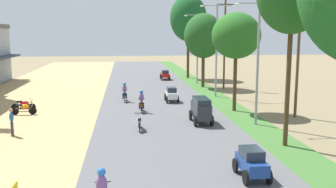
{
  "coord_description": "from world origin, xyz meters",
  "views": [
    {
      "loc": [
        -2.56,
        -7.42,
        5.95
      ],
      "look_at": [
        0.63,
        20.43,
        1.4
      ],
      "focal_mm": 40.88,
      "sensor_mm": 36.0,
      "label": 1
    }
  ],
  "objects_px": {
    "streetlamp_near": "(258,55)",
    "median_tree_fourth": "(204,36)",
    "streetlamp_far": "(197,44)",
    "utility_pole_near": "(299,48)",
    "median_tree_fifth": "(188,18)",
    "utility_pole_far": "(225,43)",
    "parked_motorbike_fifth": "(24,104)",
    "motorbike_ahead_second": "(139,122)",
    "motorbike_ahead_fourth": "(125,93)",
    "median_tree_third": "(236,36)",
    "parked_motorbike_fourth": "(24,108)",
    "car_van_charcoal": "(201,109)",
    "motorbike_ahead_third": "(141,102)",
    "car_hatchback_white": "(171,94)",
    "car_hatchback_blue": "(252,162)",
    "car_sedan_red": "(165,74)",
    "pedestrian_on_shoulder": "(12,121)",
    "streetlamp_mid": "(217,44)"
  },
  "relations": [
    {
      "from": "pedestrian_on_shoulder",
      "to": "car_sedan_red",
      "type": "xyz_separation_m",
      "value": [
        11.48,
        25.14,
        -0.22
      ]
    },
    {
      "from": "median_tree_fifth",
      "to": "utility_pole_near",
      "type": "height_order",
      "value": "median_tree_fifth"
    },
    {
      "from": "median_tree_third",
      "to": "utility_pole_far",
      "type": "relative_size",
      "value": 0.79
    },
    {
      "from": "streetlamp_near",
      "to": "car_sedan_red",
      "type": "relative_size",
      "value": 3.45
    },
    {
      "from": "median_tree_fifth",
      "to": "motorbike_ahead_second",
      "type": "xyz_separation_m",
      "value": [
        -7.37,
        -26.21,
        -7.13
      ]
    },
    {
      "from": "median_tree_fourth",
      "to": "motorbike_ahead_second",
      "type": "xyz_separation_m",
      "value": [
        -7.6,
        -17.73,
        -4.97
      ]
    },
    {
      "from": "parked_motorbike_fifth",
      "to": "car_hatchback_blue",
      "type": "height_order",
      "value": "car_hatchback_blue"
    },
    {
      "from": "parked_motorbike_fifth",
      "to": "median_tree_fourth",
      "type": "xyz_separation_m",
      "value": [
        16.04,
        11.01,
        4.99
      ]
    },
    {
      "from": "streetlamp_far",
      "to": "car_sedan_red",
      "type": "relative_size",
      "value": 3.51
    },
    {
      "from": "streetlamp_near",
      "to": "utility_pole_near",
      "type": "xyz_separation_m",
      "value": [
        3.61,
        2.05,
        0.34
      ]
    },
    {
      "from": "pedestrian_on_shoulder",
      "to": "motorbike_ahead_third",
      "type": "bearing_deg",
      "value": 36.72
    },
    {
      "from": "streetlamp_near",
      "to": "motorbike_ahead_fourth",
      "type": "height_order",
      "value": "streetlamp_near"
    },
    {
      "from": "motorbike_ahead_fourth",
      "to": "streetlamp_near",
      "type": "bearing_deg",
      "value": -47.49
    },
    {
      "from": "streetlamp_mid",
      "to": "streetlamp_far",
      "type": "height_order",
      "value": "streetlamp_mid"
    },
    {
      "from": "streetlamp_far",
      "to": "utility_pole_near",
      "type": "relative_size",
      "value": 0.84
    },
    {
      "from": "median_tree_fifth",
      "to": "utility_pole_near",
      "type": "bearing_deg",
      "value": -80.94
    },
    {
      "from": "utility_pole_near",
      "to": "motorbike_ahead_fourth",
      "type": "height_order",
      "value": "utility_pole_near"
    },
    {
      "from": "median_tree_fifth",
      "to": "motorbike_ahead_second",
      "type": "height_order",
      "value": "median_tree_fifth"
    },
    {
      "from": "median_tree_fifth",
      "to": "utility_pole_far",
      "type": "bearing_deg",
      "value": -75.83
    },
    {
      "from": "utility_pole_near",
      "to": "utility_pole_far",
      "type": "bearing_deg",
      "value": 95.66
    },
    {
      "from": "car_sedan_red",
      "to": "motorbike_ahead_fourth",
      "type": "bearing_deg",
      "value": -108.72
    },
    {
      "from": "utility_pole_near",
      "to": "pedestrian_on_shoulder",
      "type": "bearing_deg",
      "value": -170.28
    },
    {
      "from": "car_van_charcoal",
      "to": "motorbike_ahead_third",
      "type": "distance_m",
      "value": 5.38
    },
    {
      "from": "streetlamp_mid",
      "to": "median_tree_fifth",
      "type": "bearing_deg",
      "value": 90.59
    },
    {
      "from": "parked_motorbike_fifth",
      "to": "parked_motorbike_fourth",
      "type": "bearing_deg",
      "value": -75.54
    },
    {
      "from": "median_tree_third",
      "to": "utility_pole_near",
      "type": "relative_size",
      "value": 0.78
    },
    {
      "from": "median_tree_fourth",
      "to": "car_hatchback_blue",
      "type": "relative_size",
      "value": 3.93
    },
    {
      "from": "car_van_charcoal",
      "to": "motorbike_ahead_third",
      "type": "xyz_separation_m",
      "value": [
        -3.7,
        3.9,
        -0.17
      ]
    },
    {
      "from": "motorbike_ahead_second",
      "to": "streetlamp_near",
      "type": "bearing_deg",
      "value": 4.35
    },
    {
      "from": "streetlamp_mid",
      "to": "motorbike_ahead_third",
      "type": "bearing_deg",
      "value": -138.46
    },
    {
      "from": "car_van_charcoal",
      "to": "car_sedan_red",
      "type": "bearing_deg",
      "value": 89.7
    },
    {
      "from": "median_tree_third",
      "to": "car_hatchback_blue",
      "type": "bearing_deg",
      "value": -103.39
    },
    {
      "from": "pedestrian_on_shoulder",
      "to": "utility_pole_far",
      "type": "bearing_deg",
      "value": 45.78
    },
    {
      "from": "motorbike_ahead_third",
      "to": "motorbike_ahead_fourth",
      "type": "distance_m",
      "value": 4.69
    },
    {
      "from": "parked_motorbike_fifth",
      "to": "car_hatchback_blue",
      "type": "bearing_deg",
      "value": -49.91
    },
    {
      "from": "median_tree_fourth",
      "to": "utility_pole_far",
      "type": "height_order",
      "value": "utility_pole_far"
    },
    {
      "from": "utility_pole_far",
      "to": "car_hatchback_blue",
      "type": "height_order",
      "value": "utility_pole_far"
    },
    {
      "from": "parked_motorbike_fourth",
      "to": "car_sedan_red",
      "type": "distance_m",
      "value": 22.88
    },
    {
      "from": "median_tree_fifth",
      "to": "motorbike_ahead_third",
      "type": "height_order",
      "value": "median_tree_fifth"
    },
    {
      "from": "parked_motorbike_fifth",
      "to": "median_tree_third",
      "type": "xyz_separation_m",
      "value": [
        15.83,
        -1.73,
        5.12
      ]
    },
    {
      "from": "streetlamp_near",
      "to": "utility_pole_near",
      "type": "distance_m",
      "value": 4.16
    },
    {
      "from": "utility_pole_far",
      "to": "motorbike_ahead_fourth",
      "type": "relative_size",
      "value": 5.16
    },
    {
      "from": "car_hatchback_white",
      "to": "car_hatchback_blue",
      "type": "bearing_deg",
      "value": -86.38
    },
    {
      "from": "motorbike_ahead_second",
      "to": "motorbike_ahead_third",
      "type": "bearing_deg",
      "value": 85.89
    },
    {
      "from": "parked_motorbike_fifth",
      "to": "streetlamp_far",
      "type": "xyz_separation_m",
      "value": [
        15.96,
        13.94,
        4.07
      ]
    },
    {
      "from": "utility_pole_far",
      "to": "motorbike_ahead_fourth",
      "type": "height_order",
      "value": "utility_pole_far"
    },
    {
      "from": "parked_motorbike_fourth",
      "to": "car_sedan_red",
      "type": "relative_size",
      "value": 0.8
    },
    {
      "from": "streetlamp_far",
      "to": "motorbike_ahead_third",
      "type": "xyz_separation_m",
      "value": [
        -7.15,
        -15.48,
        -3.77
      ]
    },
    {
      "from": "streetlamp_mid",
      "to": "motorbike_ahead_third",
      "type": "distance_m",
      "value": 10.36
    },
    {
      "from": "streetlamp_near",
      "to": "median_tree_fourth",
      "type": "bearing_deg",
      "value": 89.72
    }
  ]
}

